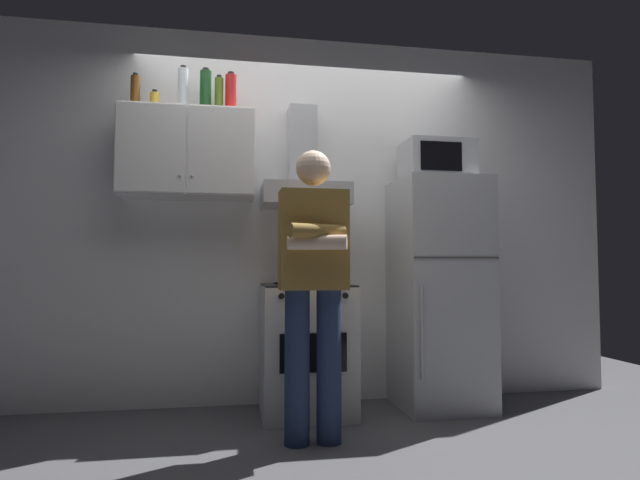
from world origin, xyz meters
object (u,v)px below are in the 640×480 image
at_px(microwave, 436,162).
at_px(person_standing, 313,281).
at_px(bottle_spice_jar, 155,101).
at_px(bottle_wine_green, 206,91).
at_px(bottle_vodka_clear, 183,90).
at_px(range_hood, 304,180).
at_px(bottle_soda_red, 231,93).
at_px(refrigerator, 439,292).
at_px(stove_oven, 306,348).
at_px(upper_cabinet, 188,154).
at_px(bottle_olive_oil, 219,95).
at_px(bottle_beer_brown, 135,92).

distance_m(microwave, person_standing, 1.45).
height_order(bottle_spice_jar, bottle_wine_green, bottle_wine_green).
relative_size(person_standing, bottle_vodka_clear, 4.97).
height_order(range_hood, bottle_soda_red, bottle_soda_red).
bearing_deg(bottle_vodka_clear, refrigerator, -5.31).
relative_size(stove_oven, range_hood, 1.17).
relative_size(range_hood, person_standing, 0.46).
xyz_separation_m(upper_cabinet, bottle_wine_green, (0.11, 0.01, 0.45)).
bearing_deg(refrigerator, bottle_vodka_clear, 174.69).
bearing_deg(bottle_spice_jar, bottle_wine_green, 1.58).
bearing_deg(upper_cabinet, microwave, -3.48).
distance_m(stove_oven, person_standing, 0.77).
bearing_deg(bottle_vodka_clear, bottle_soda_red, -10.73).
relative_size(bottle_wine_green, bottle_olive_oil, 1.21).
relative_size(upper_cabinet, bottle_beer_brown, 3.63).
relative_size(stove_oven, bottle_spice_jar, 6.47).
relative_size(stove_oven, bottle_vodka_clear, 2.65).
bearing_deg(stove_oven, bottle_beer_brown, 172.96).
distance_m(bottle_wine_green, bottle_vodka_clear, 0.16).
xyz_separation_m(bottle_vodka_clear, bottle_beer_brown, (-0.31, -0.02, -0.04)).
distance_m(refrigerator, bottle_spice_jar, 2.38).
xyz_separation_m(refrigerator, bottle_spice_jar, (-1.98, 0.13, 1.31)).
xyz_separation_m(bottle_vodka_clear, bottle_soda_red, (0.33, -0.06, -0.02)).
distance_m(bottle_spice_jar, bottle_olive_oil, 0.44).
bearing_deg(refrigerator, range_hood, 172.45).
distance_m(stove_oven, bottle_wine_green, 1.90).
xyz_separation_m(person_standing, bottle_spice_jar, (-0.98, 0.73, 1.21)).
relative_size(microwave, bottle_spice_jar, 3.56).
height_order(bottle_olive_oil, bottle_beer_brown, bottle_olive_oil).
bearing_deg(upper_cabinet, bottle_vodka_clear, 137.00).
distance_m(upper_cabinet, bottle_spice_jar, 0.43).
bearing_deg(microwave, bottle_soda_red, 176.63).
xyz_separation_m(bottle_wine_green, bottle_soda_red, (0.17, -0.03, -0.01)).
bearing_deg(bottle_vodka_clear, microwave, -4.73).
height_order(bottle_vodka_clear, bottle_soda_red, bottle_vodka_clear).
bearing_deg(bottle_soda_red, bottle_beer_brown, 176.65).
relative_size(upper_cabinet, bottle_spice_jar, 6.67).
bearing_deg(bottle_wine_green, microwave, -4.14).
bearing_deg(bottle_wine_green, bottle_beer_brown, 179.38).
distance_m(upper_cabinet, bottle_beer_brown, 0.55).
relative_size(bottle_vodka_clear, bottle_beer_brown, 1.33).
relative_size(bottle_wine_green, bottle_vodka_clear, 0.94).
relative_size(bottle_spice_jar, bottle_beer_brown, 0.54).
bearing_deg(microwave, bottle_spice_jar, 176.83).
height_order(microwave, bottle_soda_red, bottle_soda_red).
bearing_deg(bottle_spice_jar, range_hood, -0.11).
xyz_separation_m(microwave, bottle_beer_brown, (-2.11, 0.12, 0.43)).
relative_size(bottle_olive_oil, bottle_soda_red, 0.91).
bearing_deg(bottle_wine_green, upper_cabinet, -173.42).
bearing_deg(upper_cabinet, bottle_olive_oil, -4.93).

